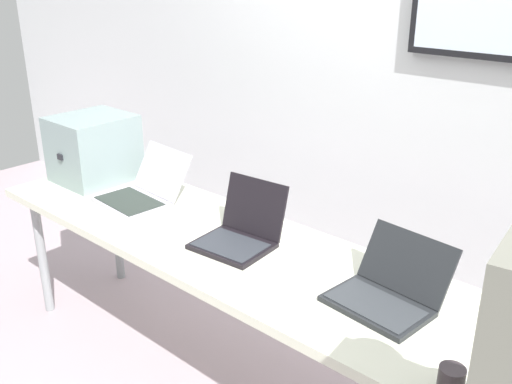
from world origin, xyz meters
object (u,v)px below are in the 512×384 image
Objects in this scene: equipment_box at (94,148)px; laptop_station_0 at (143,190)px; workbench at (263,267)px; laptop_station_1 at (241,231)px; laptop_station_2 at (388,289)px; coffee_mug at (451,380)px.

equipment_box reaches higher than laptop_station_0.
workbench is 7.38× the size of laptop_station_0.
laptop_station_1 is 0.92× the size of laptop_station_2.
coffee_mug is at bearing -38.53° from laptop_station_2.
laptop_station_2 is 0.47m from coffee_mug.
laptop_station_2 is at bearing -0.89° from equipment_box.
laptop_station_2 is (0.55, 0.04, 0.10)m from workbench.
laptop_station_2 is (0.71, 0.01, -0.01)m from laptop_station_1.
workbench is 0.56m from laptop_station_2.
workbench is at bearing -3.11° from equipment_box.
workbench is 0.96m from coffee_mug.
laptop_station_2 is at bearing 4.35° from workbench.
equipment_box is 0.46m from laptop_station_0.
laptop_station_1 is at bearing -179.03° from laptop_station_2.
workbench is 0.86m from laptop_station_0.
laptop_station_1 reaches higher than coffee_mug.
equipment_box is at bearing 176.89° from workbench.
laptop_station_0 is 1.40m from laptop_station_2.
workbench is 1.32m from equipment_box.
laptop_station_1 is 1.11m from coffee_mug.
coffee_mug is at bearing -9.60° from laptop_station_0.
laptop_station_0 is 5.19× the size of coffee_mug.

